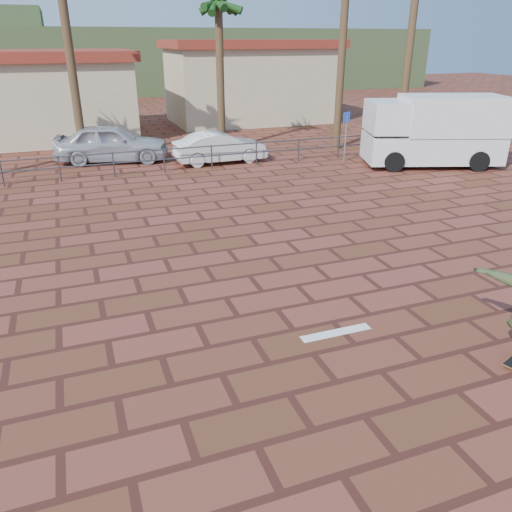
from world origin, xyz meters
The scene contains 11 objects.
ground centered at (0.00, 0.00, 0.00)m, with size 120.00×120.00×0.00m, color brown.
paint_stripe centered at (0.70, -1.20, 0.00)m, with size 1.40×0.22×0.01m, color white.
guardrail centered at (0.00, 12.00, 0.68)m, with size 24.06×0.06×1.00m.
palm_center centered at (3.50, 15.50, 6.36)m, with size 2.40×2.40×7.75m.
building_west centered at (-6.00, 22.00, 2.28)m, with size 12.60×7.60×4.50m.
building_east centered at (8.00, 24.00, 2.54)m, with size 10.60×6.60×5.00m.
hill_front centered at (0.00, 50.00, 3.00)m, with size 70.00×18.00×6.00m, color #384C28.
campervan centered at (11.04, 9.33, 1.52)m, with size 6.04×4.01×2.89m.
car_silver centered at (-1.77, 14.81, 0.83)m, with size 1.95×4.85×1.65m, color #AAABB1.
car_white centered at (2.66, 13.00, 0.66)m, with size 1.40×4.03×1.33m, color silver.
street_sign centered at (7.87, 11.21, 1.51)m, with size 0.41×0.21×2.16m.
Camera 1 is at (-3.47, -8.16, 5.05)m, focal length 35.00 mm.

